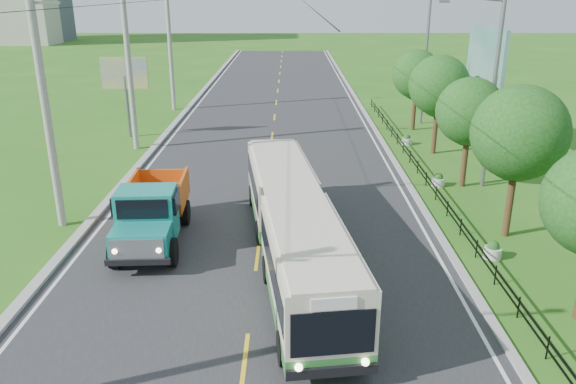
{
  "coord_description": "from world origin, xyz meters",
  "views": [
    {
      "loc": [
        1.19,
        -12.53,
        9.24
      ],
      "look_at": [
        1.12,
        7.8,
        1.9
      ],
      "focal_mm": 35.0,
      "sensor_mm": 36.0,
      "label": 1
    }
  ],
  "objects_px": {
    "pole_mid": "(129,65)",
    "tree_fourth": "(470,115)",
    "planter_far": "(407,140)",
    "bus": "(293,221)",
    "tree_back": "(417,77)",
    "billboard_right": "(485,63)",
    "tree_third": "(519,137)",
    "tree_fifth": "(439,88)",
    "planter_mid": "(438,180)",
    "pole_near": "(46,104)",
    "streetlight_mid": "(490,88)",
    "billboard_left": "(125,78)",
    "streetlight_far": "(424,55)",
    "dump_truck": "(152,209)",
    "planter_near": "(493,251)",
    "pole_far": "(170,46)"
  },
  "relations": [
    {
      "from": "billboard_left",
      "to": "billboard_right",
      "type": "distance_m",
      "value": 22.21
    },
    {
      "from": "tree_back",
      "to": "billboard_right",
      "type": "xyz_separation_m",
      "value": [
        2.44,
        -6.14,
        1.69
      ]
    },
    {
      "from": "pole_mid",
      "to": "planter_mid",
      "type": "height_order",
      "value": "pole_mid"
    },
    {
      "from": "tree_fifth",
      "to": "billboard_right",
      "type": "height_order",
      "value": "billboard_right"
    },
    {
      "from": "pole_near",
      "to": "tree_back",
      "type": "relative_size",
      "value": 1.82
    },
    {
      "from": "planter_far",
      "to": "dump_truck",
      "type": "xyz_separation_m",
      "value": [
        -12.68,
        -14.7,
        1.11
      ]
    },
    {
      "from": "planter_far",
      "to": "billboard_right",
      "type": "height_order",
      "value": "billboard_right"
    },
    {
      "from": "streetlight_far",
      "to": "dump_truck",
      "type": "xyz_separation_m",
      "value": [
        -14.72,
        -20.7,
        -3.51
      ]
    },
    {
      "from": "tree_fifth",
      "to": "planter_mid",
      "type": "height_order",
      "value": "tree_fifth"
    },
    {
      "from": "planter_near",
      "to": "bus",
      "type": "xyz_separation_m",
      "value": [
        -7.31,
        -0.42,
        1.34
      ]
    },
    {
      "from": "pole_near",
      "to": "streetlight_far",
      "type": "relative_size",
      "value": 1.1
    },
    {
      "from": "tree_third",
      "to": "bus",
      "type": "relative_size",
      "value": 0.42
    },
    {
      "from": "tree_third",
      "to": "tree_fourth",
      "type": "xyz_separation_m",
      "value": [
        -0.0,
        6.0,
        -0.4
      ]
    },
    {
      "from": "tree_fifth",
      "to": "tree_fourth",
      "type": "bearing_deg",
      "value": -90.0
    },
    {
      "from": "tree_back",
      "to": "billboard_left",
      "type": "height_order",
      "value": "tree_back"
    },
    {
      "from": "pole_near",
      "to": "streetlight_far",
      "type": "bearing_deg",
      "value": 45.14
    },
    {
      "from": "pole_near",
      "to": "tree_fifth",
      "type": "bearing_deg",
      "value": 31.59
    },
    {
      "from": "tree_fourth",
      "to": "planter_mid",
      "type": "distance_m",
      "value": 3.53
    },
    {
      "from": "pole_mid",
      "to": "bus",
      "type": "distance_m",
      "value": 18.47
    },
    {
      "from": "pole_far",
      "to": "tree_third",
      "type": "distance_m",
      "value": 30.78
    },
    {
      "from": "tree_fourth",
      "to": "tree_back",
      "type": "height_order",
      "value": "tree_back"
    },
    {
      "from": "tree_fourth",
      "to": "planter_mid",
      "type": "bearing_deg",
      "value": -173.61
    },
    {
      "from": "tree_fourth",
      "to": "planter_near",
      "type": "bearing_deg",
      "value": -98.77
    },
    {
      "from": "tree_third",
      "to": "planter_near",
      "type": "height_order",
      "value": "tree_third"
    },
    {
      "from": "billboard_left",
      "to": "planter_mid",
      "type": "bearing_deg",
      "value": -28.92
    },
    {
      "from": "planter_far",
      "to": "streetlight_mid",
      "type": "bearing_deg",
      "value": -75.68
    },
    {
      "from": "pole_far",
      "to": "tree_back",
      "type": "height_order",
      "value": "pole_far"
    },
    {
      "from": "streetlight_far",
      "to": "planter_near",
      "type": "relative_size",
      "value": 13.54
    },
    {
      "from": "planter_far",
      "to": "pole_near",
      "type": "bearing_deg",
      "value": -142.37
    },
    {
      "from": "pole_near",
      "to": "billboard_right",
      "type": "xyz_separation_m",
      "value": [
        20.56,
        11.0,
        0.25
      ]
    },
    {
      "from": "pole_far",
      "to": "tree_fourth",
      "type": "distance_m",
      "value": 26.2
    },
    {
      "from": "streetlight_mid",
      "to": "tree_back",
      "type": "bearing_deg",
      "value": 93.7
    },
    {
      "from": "tree_third",
      "to": "bus",
      "type": "height_order",
      "value": "tree_third"
    },
    {
      "from": "streetlight_mid",
      "to": "pole_near",
      "type": "bearing_deg",
      "value": -165.19
    },
    {
      "from": "billboard_right",
      "to": "tree_third",
      "type": "bearing_deg",
      "value": -101.64
    },
    {
      "from": "pole_mid",
      "to": "tree_fourth",
      "type": "distance_m",
      "value": 19.43
    },
    {
      "from": "planter_far",
      "to": "bus",
      "type": "height_order",
      "value": "bus"
    },
    {
      "from": "pole_near",
      "to": "tree_back",
      "type": "height_order",
      "value": "pole_near"
    },
    {
      "from": "streetlight_mid",
      "to": "planter_far",
      "type": "height_order",
      "value": "streetlight_mid"
    },
    {
      "from": "pole_far",
      "to": "pole_near",
      "type": "bearing_deg",
      "value": -90.0
    },
    {
      "from": "planter_far",
      "to": "tree_back",
      "type": "bearing_deg",
      "value": 73.12
    },
    {
      "from": "pole_mid",
      "to": "planter_far",
      "type": "relative_size",
      "value": 14.93
    },
    {
      "from": "tree_back",
      "to": "tree_third",
      "type": "bearing_deg",
      "value": -90.0
    },
    {
      "from": "billboard_right",
      "to": "pole_near",
      "type": "bearing_deg",
      "value": -151.86
    },
    {
      "from": "pole_far",
      "to": "billboard_left",
      "type": "distance_m",
      "value": 9.17
    },
    {
      "from": "planter_near",
      "to": "bus",
      "type": "distance_m",
      "value": 7.44
    },
    {
      "from": "pole_near",
      "to": "planter_mid",
      "type": "relative_size",
      "value": 14.93
    },
    {
      "from": "tree_back",
      "to": "dump_truck",
      "type": "height_order",
      "value": "tree_back"
    },
    {
      "from": "pole_far",
      "to": "billboard_right",
      "type": "distance_m",
      "value": 24.33
    },
    {
      "from": "pole_mid",
      "to": "streetlight_far",
      "type": "xyz_separation_m",
      "value": [
        18.9,
        7.0,
        -0.19
      ]
    }
  ]
}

